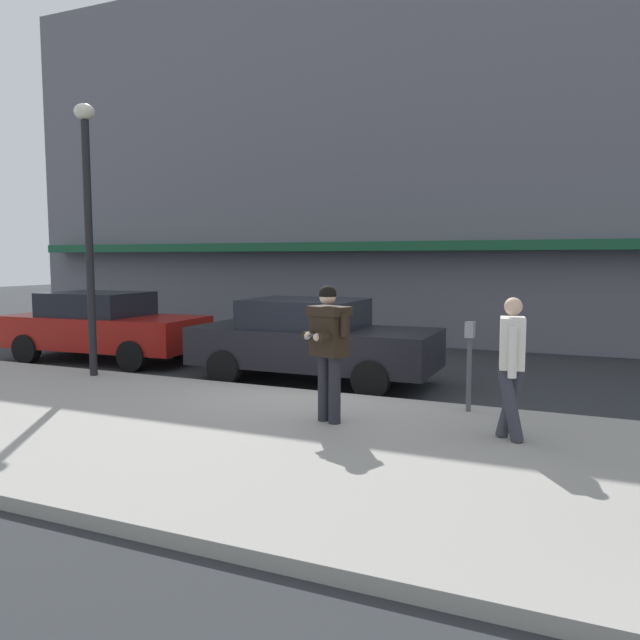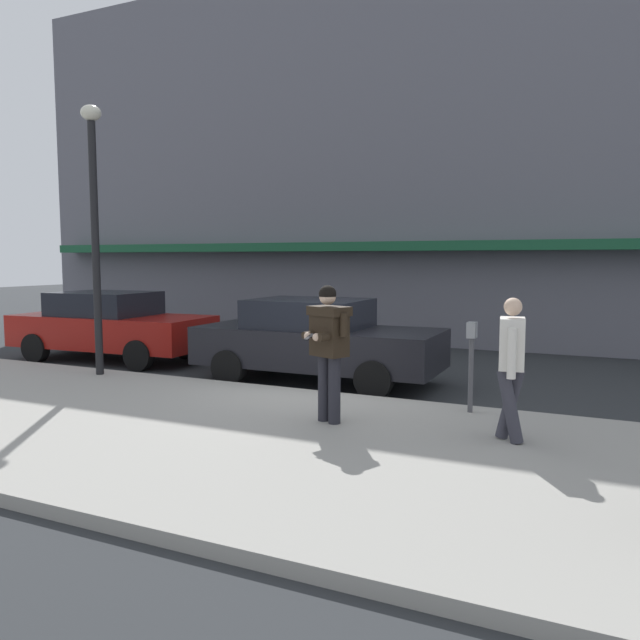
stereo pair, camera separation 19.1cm
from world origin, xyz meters
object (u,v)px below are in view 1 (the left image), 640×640
object	(u,v)px
parked_sedan_near	(103,326)
parked_sedan_mid	(312,340)
pedestrian_in_light_coat	(512,359)
street_lamp_post	(88,211)
parking_meter	(470,353)
man_texting_on_phone	(329,338)

from	to	relation	value
parked_sedan_near	parked_sedan_mid	size ratio (longest dim) A/B	1.02
parked_sedan_mid	pedestrian_in_light_coat	distance (m)	4.80
parked_sedan_near	street_lamp_post	xyz separation A→B (m)	(1.60, -1.96, 2.35)
pedestrian_in_light_coat	parking_meter	distance (m)	1.39
street_lamp_post	parked_sedan_mid	bearing A→B (deg)	24.48
parked_sedan_near	parked_sedan_mid	bearing A→B (deg)	-3.19
man_texting_on_phone	pedestrian_in_light_coat	xyz separation A→B (m)	(2.28, 0.15, -0.14)
parked_sedan_near	pedestrian_in_light_coat	size ratio (longest dim) A/B	2.70
man_texting_on_phone	parking_meter	size ratio (longest dim) A/B	1.42
parked_sedan_mid	street_lamp_post	size ratio (longest dim) A/B	0.93
parked_sedan_mid	parking_meter	size ratio (longest dim) A/B	3.56
man_texting_on_phone	pedestrian_in_light_coat	world-z (taller)	man_texting_on_phone
parked_sedan_mid	pedestrian_in_light_coat	bearing A→B (deg)	-35.91
parked_sedan_near	parked_sedan_mid	xyz separation A→B (m)	(5.26, -0.29, 0.00)
man_texting_on_phone	street_lamp_post	size ratio (longest dim) A/B	0.37
parked_sedan_mid	man_texting_on_phone	distance (m)	3.39
street_lamp_post	man_texting_on_phone	bearing A→B (deg)	-13.74
street_lamp_post	parking_meter	distance (m)	7.18
man_texting_on_phone	street_lamp_post	world-z (taller)	street_lamp_post
street_lamp_post	pedestrian_in_light_coat	bearing A→B (deg)	-8.59
parked_sedan_mid	pedestrian_in_light_coat	size ratio (longest dim) A/B	2.66
pedestrian_in_light_coat	parking_meter	world-z (taller)	pedestrian_in_light_coat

